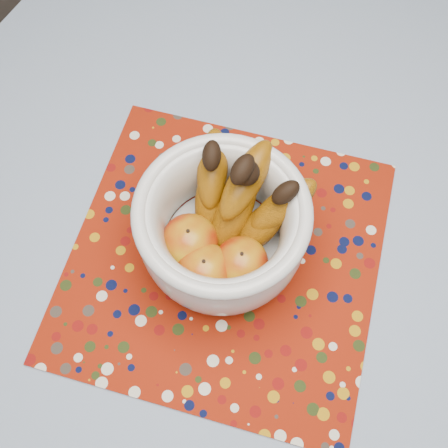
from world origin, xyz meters
The scene contains 4 objects.
table centered at (0.00, 0.00, 0.67)m, with size 1.20×1.20×0.75m.
tablecloth centered at (0.00, 0.00, 0.76)m, with size 1.32×1.32×0.01m, color #6281A4.
placemat centered at (-0.07, -0.08, 0.76)m, with size 0.45×0.45×0.00m, color maroon.
fruit_bowl centered at (-0.08, -0.06, 0.85)m, with size 0.26×0.25×0.19m.
Camera 1 is at (0.06, -0.32, 1.50)m, focal length 42.00 mm.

